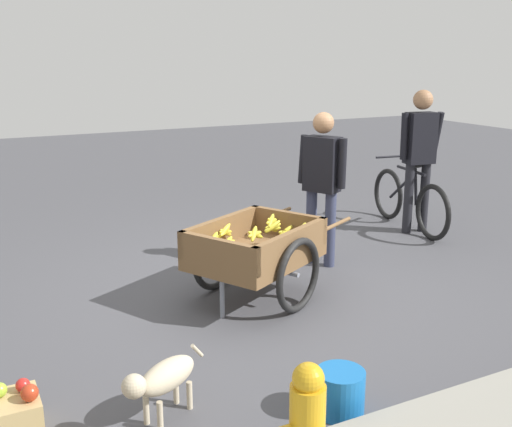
{
  "coord_description": "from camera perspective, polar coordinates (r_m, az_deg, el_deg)",
  "views": [
    {
      "loc": [
        2.38,
        4.68,
        2.11
      ],
      "look_at": [
        0.04,
        0.08,
        0.75
      ],
      "focal_mm": 42.85,
      "sensor_mm": 36.0,
      "label": 1
    }
  ],
  "objects": [
    {
      "name": "plastic_bucket",
      "position": [
        3.86,
        7.85,
        -16.17
      ],
      "size": [
        0.3,
        0.3,
        0.27
      ],
      "primitive_type": "cylinder",
      "color": "#1966B2",
      "rests_on": "ground"
    },
    {
      "name": "cyclist_person",
      "position": [
        7.47,
        15.04,
        5.94
      ],
      "size": [
        0.52,
        0.25,
        1.7
      ],
      "color": "black",
      "rests_on": "ground"
    },
    {
      "name": "ground_plane",
      "position": [
        5.66,
        0.04,
        -7.13
      ],
      "size": [
        24.0,
        24.0,
        0.0
      ],
      "primitive_type": "plane",
      "color": "#47474C"
    },
    {
      "name": "bicycle",
      "position": [
        7.72,
        14.09,
        1.16
      ],
      "size": [
        0.46,
        1.65,
        0.85
      ],
      "color": "black",
      "rests_on": "ground"
    },
    {
      "name": "vendor_person",
      "position": [
        6.12,
        6.18,
        3.52
      ],
      "size": [
        0.34,
        0.49,
        1.56
      ],
      "color": "#333851",
      "rests_on": "ground"
    },
    {
      "name": "fire_hydrant",
      "position": [
        3.19,
        4.78,
        -19.13
      ],
      "size": [
        0.25,
        0.25,
        0.67
      ],
      "color": "gold",
      "rests_on": "ground"
    },
    {
      "name": "dog",
      "position": [
        3.74,
        -8.71,
        -14.96
      ],
      "size": [
        0.6,
        0.39,
        0.4
      ],
      "color": "beige",
      "rests_on": "ground"
    },
    {
      "name": "fruit_cart",
      "position": [
        5.3,
        0.02,
        -3.61
      ],
      "size": [
        1.81,
        1.44,
        0.71
      ],
      "color": "brown",
      "rests_on": "ground"
    }
  ]
}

